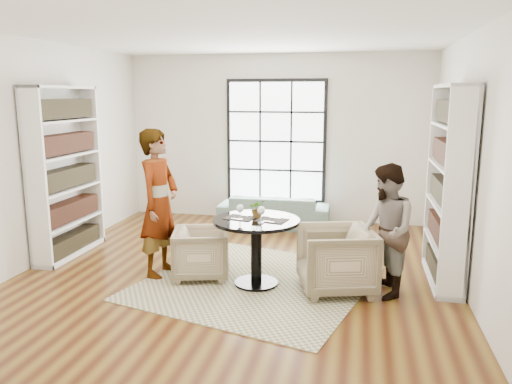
% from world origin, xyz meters
% --- Properties ---
extents(ground, '(6.00, 6.00, 0.00)m').
position_xyz_m(ground, '(0.00, 0.00, 0.00)').
color(ground, brown).
extents(room_shell, '(6.00, 6.01, 6.00)m').
position_xyz_m(room_shell, '(0.00, 0.54, 1.26)').
color(room_shell, silver).
rests_on(room_shell, ground).
extents(rug, '(3.14, 3.14, 0.01)m').
position_xyz_m(rug, '(0.31, -0.27, 0.01)').
color(rug, '#B5B288').
rests_on(rug, ground).
extents(pedestal_table, '(1.04, 1.04, 0.82)m').
position_xyz_m(pedestal_table, '(0.33, -0.33, 0.60)').
color(pedestal_table, black).
rests_on(pedestal_table, ground).
extents(sofa, '(1.93, 0.79, 0.56)m').
position_xyz_m(sofa, '(0.07, 2.45, 0.28)').
color(sofa, gray).
rests_on(sofa, ground).
extents(armchair_left, '(0.85, 0.83, 0.63)m').
position_xyz_m(armchair_left, '(-0.40, -0.21, 0.32)').
color(armchair_left, tan).
rests_on(armchair_left, ground).
extents(armchair_right, '(1.04, 1.02, 0.77)m').
position_xyz_m(armchair_right, '(1.28, -0.32, 0.39)').
color(armchair_right, tan).
rests_on(armchair_right, ground).
extents(person_left, '(0.53, 0.73, 1.87)m').
position_xyz_m(person_left, '(-0.95, -0.21, 0.94)').
color(person_left, gray).
rests_on(person_left, ground).
extents(person_right, '(0.71, 0.84, 1.53)m').
position_xyz_m(person_right, '(1.83, -0.32, 0.76)').
color(person_right, gray).
rests_on(person_right, ground).
extents(placemat_left, '(0.39, 0.33, 0.01)m').
position_xyz_m(placemat_left, '(0.13, -0.31, 0.83)').
color(placemat_left, black).
rests_on(placemat_left, pedestal_table).
extents(placemat_right, '(0.39, 0.33, 0.01)m').
position_xyz_m(placemat_right, '(0.52, -0.35, 0.83)').
color(placemat_right, black).
rests_on(placemat_right, pedestal_table).
extents(cutlery_left, '(0.18, 0.25, 0.01)m').
position_xyz_m(cutlery_left, '(0.13, -0.31, 0.84)').
color(cutlery_left, silver).
rests_on(cutlery_left, placemat_left).
extents(cutlery_right, '(0.18, 0.25, 0.01)m').
position_xyz_m(cutlery_right, '(0.52, -0.35, 0.84)').
color(cutlery_right, silver).
rests_on(cutlery_right, placemat_right).
extents(wine_glass_left, '(0.09, 0.09, 0.19)m').
position_xyz_m(wine_glass_left, '(0.15, -0.41, 0.96)').
color(wine_glass_left, silver).
rests_on(wine_glass_left, pedestal_table).
extents(wine_glass_right, '(0.09, 0.09, 0.20)m').
position_xyz_m(wine_glass_right, '(0.42, -0.50, 0.97)').
color(wine_glass_right, silver).
rests_on(wine_glass_right, pedestal_table).
extents(flower_centerpiece, '(0.23, 0.21, 0.22)m').
position_xyz_m(flower_centerpiece, '(0.33, -0.25, 0.94)').
color(flower_centerpiece, gray).
rests_on(flower_centerpiece, pedestal_table).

